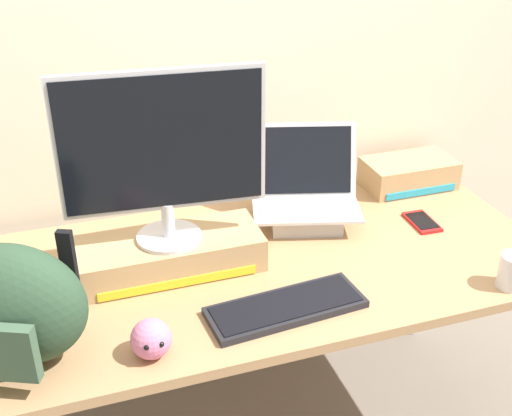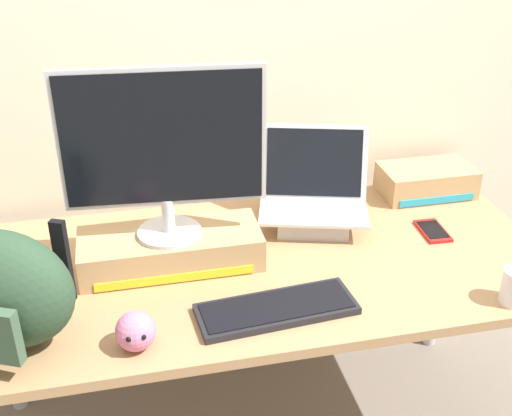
{
  "view_description": "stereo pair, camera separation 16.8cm",
  "coord_description": "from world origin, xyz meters",
  "px_view_note": "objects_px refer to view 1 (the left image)",
  "views": [
    {
      "loc": [
        -0.51,
        -1.52,
        1.78
      ],
      "look_at": [
        0.0,
        0.0,
        0.91
      ],
      "focal_mm": 45.57,
      "sensor_mm": 36.0,
      "label": 1
    },
    {
      "loc": [
        -0.35,
        -1.57,
        1.78
      ],
      "look_at": [
        0.0,
        0.0,
        0.91
      ],
      "focal_mm": 45.57,
      "sensor_mm": 36.0,
      "label": 2
    }
  ],
  "objects_px": {
    "external_keyboard": "(287,307)",
    "toner_box_cyan": "(409,173)",
    "messenger_backpack": "(10,306)",
    "cell_phone": "(422,222)",
    "toner_box_yellow": "(170,254)",
    "open_laptop": "(305,203)",
    "plush_toy": "(151,339)",
    "desktop_monitor": "(163,152)"
  },
  "relations": [
    {
      "from": "external_keyboard",
      "to": "toner_box_cyan",
      "type": "distance_m",
      "value": 0.87
    },
    {
      "from": "messenger_backpack",
      "to": "cell_phone",
      "type": "distance_m",
      "value": 1.28
    },
    {
      "from": "toner_box_yellow",
      "to": "open_laptop",
      "type": "relative_size",
      "value": 1.32
    },
    {
      "from": "open_laptop",
      "to": "toner_box_cyan",
      "type": "bearing_deg",
      "value": 30.98
    },
    {
      "from": "toner_box_cyan",
      "to": "toner_box_yellow",
      "type": "bearing_deg",
      "value": -164.3
    },
    {
      "from": "messenger_backpack",
      "to": "toner_box_cyan",
      "type": "distance_m",
      "value": 1.44
    },
    {
      "from": "external_keyboard",
      "to": "cell_phone",
      "type": "bearing_deg",
      "value": 21.99
    },
    {
      "from": "external_keyboard",
      "to": "plush_toy",
      "type": "bearing_deg",
      "value": -175.32
    },
    {
      "from": "external_keyboard",
      "to": "toner_box_yellow",
      "type": "bearing_deg",
      "value": 125.5
    },
    {
      "from": "open_laptop",
      "to": "plush_toy",
      "type": "relative_size",
      "value": 4.01
    },
    {
      "from": "open_laptop",
      "to": "cell_phone",
      "type": "relative_size",
      "value": 2.77
    },
    {
      "from": "plush_toy",
      "to": "external_keyboard",
      "type": "bearing_deg",
      "value": 9.33
    },
    {
      "from": "open_laptop",
      "to": "plush_toy",
      "type": "distance_m",
      "value": 0.77
    },
    {
      "from": "toner_box_yellow",
      "to": "toner_box_cyan",
      "type": "xyz_separation_m",
      "value": [
        0.92,
        0.26,
        -0.0
      ]
    },
    {
      "from": "open_laptop",
      "to": "external_keyboard",
      "type": "distance_m",
      "value": 0.49
    },
    {
      "from": "cell_phone",
      "to": "messenger_backpack",
      "type": "bearing_deg",
      "value": -165.67
    },
    {
      "from": "toner_box_yellow",
      "to": "cell_phone",
      "type": "relative_size",
      "value": 3.66
    },
    {
      "from": "desktop_monitor",
      "to": "toner_box_cyan",
      "type": "xyz_separation_m",
      "value": [
        0.92,
        0.26,
        -0.32
      ]
    },
    {
      "from": "plush_toy",
      "to": "open_laptop",
      "type": "bearing_deg",
      "value": 39.65
    },
    {
      "from": "desktop_monitor",
      "to": "messenger_backpack",
      "type": "bearing_deg",
      "value": -143.16
    },
    {
      "from": "desktop_monitor",
      "to": "toner_box_yellow",
      "type": "bearing_deg",
      "value": 88.23
    },
    {
      "from": "toner_box_yellow",
      "to": "desktop_monitor",
      "type": "relative_size",
      "value": 0.94
    },
    {
      "from": "toner_box_cyan",
      "to": "messenger_backpack",
      "type": "bearing_deg",
      "value": -158.79
    },
    {
      "from": "desktop_monitor",
      "to": "toner_box_cyan",
      "type": "relative_size",
      "value": 1.72
    },
    {
      "from": "open_laptop",
      "to": "plush_toy",
      "type": "xyz_separation_m",
      "value": [
        -0.59,
        -0.49,
        -0.01
      ]
    },
    {
      "from": "desktop_monitor",
      "to": "open_laptop",
      "type": "xyz_separation_m",
      "value": [
        0.47,
        0.14,
        -0.3
      ]
    },
    {
      "from": "external_keyboard",
      "to": "messenger_backpack",
      "type": "relative_size",
      "value": 1.03
    },
    {
      "from": "external_keyboard",
      "to": "toner_box_cyan",
      "type": "height_order",
      "value": "toner_box_cyan"
    },
    {
      "from": "external_keyboard",
      "to": "messenger_backpack",
      "type": "bearing_deg",
      "value": 172.75
    },
    {
      "from": "toner_box_yellow",
      "to": "desktop_monitor",
      "type": "bearing_deg",
      "value": -96.74
    },
    {
      "from": "external_keyboard",
      "to": "plush_toy",
      "type": "distance_m",
      "value": 0.37
    },
    {
      "from": "cell_phone",
      "to": "external_keyboard",
      "type": "bearing_deg",
      "value": -150.88
    },
    {
      "from": "desktop_monitor",
      "to": "external_keyboard",
      "type": "distance_m",
      "value": 0.52
    },
    {
      "from": "toner_box_yellow",
      "to": "desktop_monitor",
      "type": "distance_m",
      "value": 0.32
    },
    {
      "from": "toner_box_yellow",
      "to": "toner_box_cyan",
      "type": "distance_m",
      "value": 0.96
    },
    {
      "from": "plush_toy",
      "to": "toner_box_cyan",
      "type": "bearing_deg",
      "value": 30.35
    },
    {
      "from": "messenger_backpack",
      "to": "plush_toy",
      "type": "relative_size",
      "value": 4.23
    },
    {
      "from": "messenger_backpack",
      "to": "cell_phone",
      "type": "height_order",
      "value": "messenger_backpack"
    },
    {
      "from": "open_laptop",
      "to": "toner_box_cyan",
      "type": "height_order",
      "value": "open_laptop"
    },
    {
      "from": "open_laptop",
      "to": "cell_phone",
      "type": "height_order",
      "value": "open_laptop"
    },
    {
      "from": "plush_toy",
      "to": "toner_box_cyan",
      "type": "height_order",
      "value": "toner_box_cyan"
    },
    {
      "from": "messenger_backpack",
      "to": "cell_phone",
      "type": "relative_size",
      "value": 2.93
    }
  ]
}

